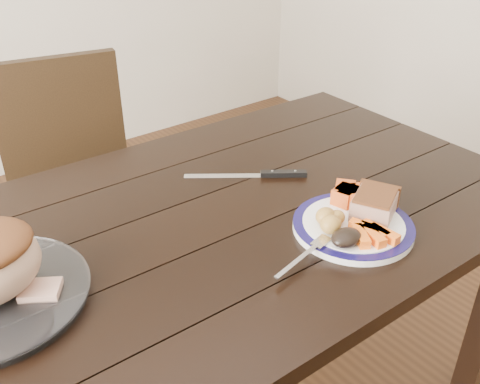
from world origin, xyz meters
TOP-DOWN VIEW (x-y plane):
  - dining_table at (0.00, 0.00)m, footprint 1.62×0.94m
  - chair_far at (-0.04, 0.74)m, footprint 0.50×0.50m
  - dinner_plate at (0.23, -0.24)m, footprint 0.27×0.27m
  - plate_rim at (0.23, -0.24)m, footprint 0.27×0.27m
  - pork_slice at (0.29, -0.24)m, footprint 0.14×0.13m
  - roasted_potatoes at (0.17, -0.22)m, footprint 0.08×0.07m
  - carrot_batons at (0.22, -0.30)m, footprint 0.08×0.11m
  - pumpkin_wedges at (0.29, -0.17)m, footprint 0.10×0.09m
  - dark_mushroom at (0.16, -0.28)m, footprint 0.07×0.05m
  - fork at (0.07, -0.26)m, footprint 0.18×0.05m
  - cut_slice at (-0.40, -0.04)m, footprint 0.09×0.08m
  - carving_knife at (0.24, 0.07)m, footprint 0.27×0.21m

SIDE VIEW (x-z plane):
  - chair_far at x=-0.04m, z-range 0.06..0.99m
  - dining_table at x=0.00m, z-range 0.28..1.03m
  - carving_knife at x=0.24m, z-range 0.75..0.76m
  - dinner_plate at x=0.23m, z-range 0.75..0.77m
  - plate_rim at x=0.23m, z-range 0.76..0.78m
  - fork at x=0.07m, z-range 0.77..0.77m
  - cut_slice at x=-0.40m, z-range 0.77..0.78m
  - carrot_batons at x=0.22m, z-range 0.77..0.79m
  - dark_mushroom at x=0.16m, z-range 0.77..0.80m
  - pumpkin_wedges at x=0.29m, z-range 0.77..0.81m
  - roasted_potatoes at x=0.17m, z-range 0.77..0.81m
  - pork_slice at x=0.29m, z-range 0.77..0.82m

